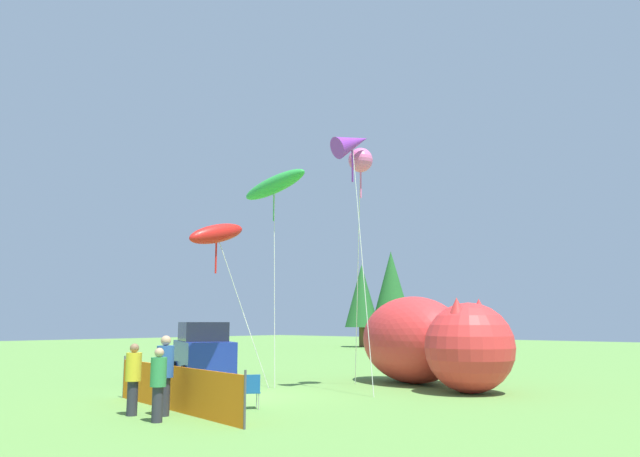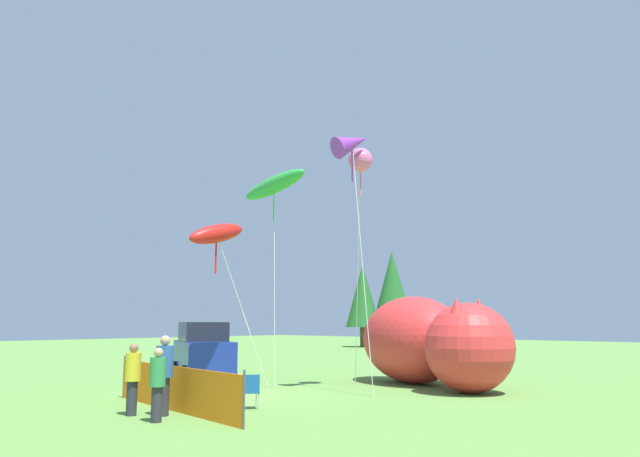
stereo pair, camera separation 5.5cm
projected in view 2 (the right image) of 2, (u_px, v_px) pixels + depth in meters
ground_plane at (228, 396)px, 18.40m from camera, size 120.00×120.00×0.00m
parked_car at (203, 352)px, 23.36m from camera, size 4.24×3.29×2.16m
folding_chair at (249, 389)px, 15.73m from camera, size 0.70×0.70×0.86m
inflatable_cat at (427, 344)px, 21.52m from camera, size 7.42×5.33×3.08m
safety_fence at (174, 388)px, 15.45m from camera, size 6.72×1.20×1.19m
spectator_in_grey_shirt at (133, 376)px, 14.71m from camera, size 0.36×0.36×1.67m
spectator_in_red_shirt at (157, 381)px, 13.72m from camera, size 0.35×0.35×1.61m
spectator_in_blue_shirt at (164, 372)px, 14.67m from camera, size 0.40×0.40×1.85m
kite_red_lizard at (217, 234)px, 20.35m from camera, size 1.19×2.82×5.64m
kite_pink_octopus at (360, 161)px, 21.01m from camera, size 1.91×1.86×7.99m
kite_purple_delta at (352, 144)px, 20.37m from camera, size 1.70×1.61×8.55m
kite_green_fish at (274, 185)px, 22.18m from camera, size 3.14×0.77×7.59m
horizon_tree_west at (363, 296)px, 54.50m from camera, size 3.00×3.00×7.16m
horizon_tree_mid at (392, 288)px, 54.50m from camera, size 3.49×3.49×8.33m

